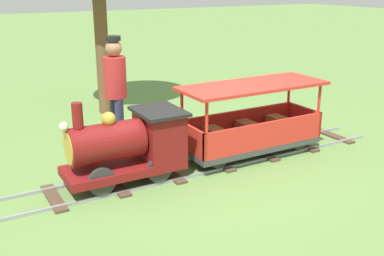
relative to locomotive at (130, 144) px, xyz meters
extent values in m
plane|color=#608442|center=(0.00, -1.15, -0.48)|extent=(60.00, 60.00, 0.00)
cube|color=gray|center=(-0.24, -0.86, -0.46)|extent=(0.02, 5.70, 0.04)
cube|color=gray|center=(0.24, -0.86, -0.46)|extent=(0.02, 5.70, 0.04)
cube|color=#4C3828|center=(0.00, -3.35, -0.47)|extent=(0.72, 0.14, 0.03)
cube|color=#4C3828|center=(0.00, -2.64, -0.47)|extent=(0.72, 0.14, 0.03)
cube|color=#4C3828|center=(0.00, -1.93, -0.47)|extent=(0.72, 0.14, 0.03)
cube|color=#4C3828|center=(0.00, -1.22, -0.47)|extent=(0.72, 0.14, 0.03)
cube|color=#4C3828|center=(0.00, -0.50, -0.47)|extent=(0.72, 0.14, 0.03)
cube|color=#4C3828|center=(0.00, 0.21, -0.47)|extent=(0.72, 0.14, 0.03)
cube|color=#4C3828|center=(0.00, 0.92, -0.47)|extent=(0.72, 0.14, 0.03)
cube|color=maroon|center=(0.00, 0.09, -0.27)|extent=(0.60, 1.40, 0.10)
cylinder|color=maroon|center=(0.00, 0.29, 0.08)|extent=(0.44, 0.85, 0.44)
cylinder|color=#B7932D|center=(0.00, 0.71, 0.08)|extent=(0.37, 0.02, 0.37)
cylinder|color=maroon|center=(0.00, 0.59, 0.44)|extent=(0.12, 0.12, 0.28)
sphere|color=#B7932D|center=(0.00, 0.24, 0.35)|extent=(0.16, 0.16, 0.16)
cube|color=maroon|center=(0.00, -0.39, 0.05)|extent=(0.60, 0.45, 0.55)
cube|color=black|center=(0.00, -0.39, 0.35)|extent=(0.68, 0.53, 0.04)
sphere|color=#F2EAB2|center=(0.00, 0.74, 0.34)|extent=(0.10, 0.10, 0.10)
cylinder|color=#2D2D2D|center=(-0.24, 0.44, -0.28)|extent=(0.05, 0.32, 0.32)
cylinder|color=#2D2D2D|center=(0.24, 0.44, -0.28)|extent=(0.05, 0.32, 0.32)
cylinder|color=#2D2D2D|center=(-0.24, -0.26, -0.28)|extent=(0.05, 0.32, 0.32)
cylinder|color=#2D2D2D|center=(0.24, -0.26, -0.28)|extent=(0.05, 0.32, 0.32)
cube|color=#3F3F3F|center=(0.00, -1.76, -0.30)|extent=(0.68, 1.90, 0.08)
cube|color=red|center=(-0.32, -1.76, -0.09)|extent=(0.04, 1.90, 0.35)
cube|color=red|center=(0.32, -1.76, -0.09)|extent=(0.04, 1.90, 0.35)
cube|color=red|center=(0.00, -0.83, -0.09)|extent=(0.68, 0.04, 0.35)
cube|color=red|center=(0.00, -2.69, -0.09)|extent=(0.68, 0.04, 0.35)
cylinder|color=red|center=(-0.31, -0.86, 0.11)|extent=(0.04, 0.04, 0.75)
cylinder|color=red|center=(0.31, -0.86, 0.11)|extent=(0.04, 0.04, 0.75)
cylinder|color=red|center=(-0.31, -2.66, 0.11)|extent=(0.04, 0.04, 0.75)
cylinder|color=red|center=(0.31, -2.66, 0.11)|extent=(0.04, 0.04, 0.75)
cube|color=red|center=(0.00, -1.76, 0.51)|extent=(0.78, 2.00, 0.04)
cube|color=olive|center=(0.00, -2.29, -0.14)|extent=(0.52, 0.20, 0.24)
cube|color=olive|center=(0.00, -1.76, -0.14)|extent=(0.52, 0.20, 0.24)
cube|color=olive|center=(0.00, -1.23, -0.14)|extent=(0.52, 0.20, 0.24)
cylinder|color=#262626|center=(-0.24, -1.10, -0.32)|extent=(0.04, 0.24, 0.24)
cylinder|color=#262626|center=(0.24, -1.10, -0.32)|extent=(0.04, 0.24, 0.24)
cylinder|color=#262626|center=(-0.24, -2.43, -0.32)|extent=(0.04, 0.24, 0.24)
cylinder|color=#262626|center=(0.24, -2.43, -0.32)|extent=(0.04, 0.24, 0.24)
cylinder|color=#282D47|center=(0.92, -0.22, -0.08)|extent=(0.12, 0.12, 0.80)
cylinder|color=#282D47|center=(1.10, -0.22, -0.08)|extent=(0.12, 0.12, 0.80)
cylinder|color=#B22828|center=(1.01, -0.22, 0.59)|extent=(0.30, 0.30, 0.55)
sphere|color=#936B4C|center=(1.01, -0.22, 0.98)|extent=(0.22, 0.22, 0.22)
cylinder|color=black|center=(1.01, -0.22, 1.11)|extent=(0.20, 0.20, 0.06)
cylinder|color=brown|center=(3.07, -0.75, 0.69)|extent=(0.23, 0.23, 2.35)
camera|label=1|loc=(-4.74, 1.84, 1.84)|focal=42.88mm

